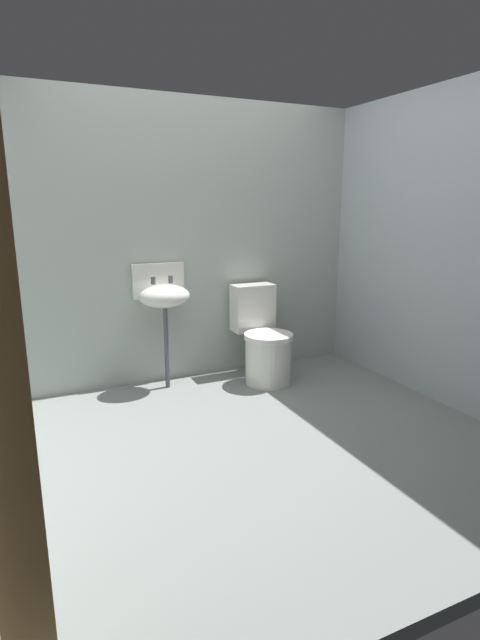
# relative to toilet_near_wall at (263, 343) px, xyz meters

# --- Properties ---
(ground_plane) EXTENTS (3.35, 2.96, 0.08)m
(ground_plane) POSITION_rel_toilet_near_wall_xyz_m (-0.50, -0.93, -0.36)
(ground_plane) COLOR slate
(wall_back) EXTENTS (3.35, 0.10, 2.27)m
(wall_back) POSITION_rel_toilet_near_wall_xyz_m (-0.50, 0.40, 0.81)
(wall_back) COLOR #9DA79F
(wall_back) RESTS_ON ground
(wall_right) EXTENTS (0.10, 2.76, 2.27)m
(wall_right) POSITION_rel_toilet_near_wall_xyz_m (1.03, -0.83, 0.81)
(wall_right) COLOR #97A1A5
(wall_right) RESTS_ON ground
(toilet_near_wall) EXTENTS (0.40, 0.59, 0.78)m
(toilet_near_wall) POSITION_rel_toilet_near_wall_xyz_m (0.00, 0.00, 0.00)
(toilet_near_wall) COLOR silver
(toilet_near_wall) RESTS_ON ground
(sink) EXTENTS (0.42, 0.35, 0.99)m
(sink) POSITION_rel_toilet_near_wall_xyz_m (-0.79, 0.19, 0.43)
(sink) COLOR #434A4F
(sink) RESTS_ON ground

